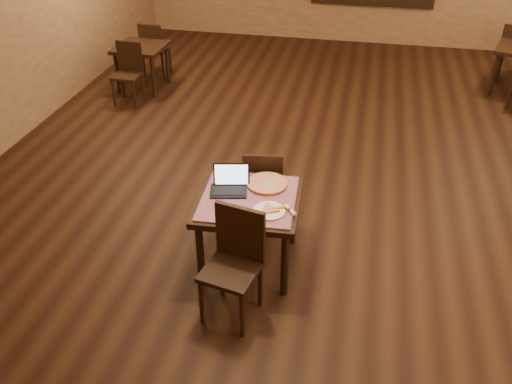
% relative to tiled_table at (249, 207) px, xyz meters
% --- Properties ---
extents(ground, '(10.00, 10.00, 0.00)m').
position_rel_tiled_table_xyz_m(ground, '(0.36, 2.10, -0.66)').
color(ground, black).
rests_on(ground, ground).
extents(wall_left, '(0.02, 10.00, 3.00)m').
position_rel_tiled_table_xyz_m(wall_left, '(-3.64, 2.10, 0.84)').
color(wall_left, '#95734C').
rests_on(wall_left, ground).
extents(tiled_table, '(0.97, 0.97, 0.76)m').
position_rel_tiled_table_xyz_m(tiled_table, '(0.00, 0.00, 0.00)').
color(tiled_table, black).
rests_on(tiled_table, ground).
extents(chair_main_near, '(0.52, 0.52, 1.01)m').
position_rel_tiled_table_xyz_m(chair_main_near, '(0.02, -0.61, -0.09)').
color(chair_main_near, black).
rests_on(chair_main_near, ground).
extents(chair_main_far, '(0.45, 0.45, 0.91)m').
position_rel_tiled_table_xyz_m(chair_main_far, '(0.01, 0.62, -0.14)').
color(chair_main_far, black).
rests_on(chair_main_far, ground).
extents(laptop, '(0.38, 0.33, 0.23)m').
position_rel_tiled_table_xyz_m(laptop, '(-0.20, 0.10, 0.16)').
color(laptop, black).
rests_on(laptop, tiled_table).
extents(plate, '(0.28, 0.28, 0.02)m').
position_rel_tiled_table_xyz_m(plate, '(0.22, -0.18, 0.11)').
color(plate, white).
rests_on(plate, tiled_table).
extents(pizza_slice, '(0.27, 0.27, 0.02)m').
position_rel_tiled_table_xyz_m(pizza_slice, '(0.22, -0.18, 0.13)').
color(pizza_slice, beige).
rests_on(pizza_slice, plate).
extents(pizza_pan, '(0.36, 0.36, 0.01)m').
position_rel_tiled_table_xyz_m(pizza_pan, '(0.12, 0.24, 0.11)').
color(pizza_pan, silver).
rests_on(pizza_pan, tiled_table).
extents(pizza_whole, '(0.38, 0.38, 0.03)m').
position_rel_tiled_table_xyz_m(pizza_whole, '(0.12, 0.24, 0.12)').
color(pizza_whole, beige).
rests_on(pizza_whole, pizza_pan).
extents(spatula, '(0.14, 0.24, 0.01)m').
position_rel_tiled_table_xyz_m(spatula, '(0.14, 0.22, 0.13)').
color(spatula, silver).
rests_on(spatula, pizza_whole).
extents(napkin_roll, '(0.13, 0.14, 0.04)m').
position_rel_tiled_table_xyz_m(napkin_roll, '(0.40, -0.14, 0.12)').
color(napkin_roll, white).
rests_on(napkin_roll, tiled_table).
extents(other_table_b, '(0.78, 0.78, 0.71)m').
position_rel_tiled_table_xyz_m(other_table_b, '(-2.64, 3.92, -0.07)').
color(other_table_b, black).
rests_on(other_table_b, ground).
extents(other_table_b_chair_near, '(0.41, 0.41, 0.92)m').
position_rel_tiled_table_xyz_m(other_table_b_chair_near, '(-2.64, 3.39, -0.14)').
color(other_table_b_chair_near, black).
rests_on(other_table_b_chair_near, ground).
extents(other_table_b_chair_far, '(0.41, 0.41, 0.92)m').
position_rel_tiled_table_xyz_m(other_table_b_chair_far, '(-2.65, 4.46, -0.14)').
color(other_table_b_chair_far, black).
rests_on(other_table_b_chair_far, ground).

